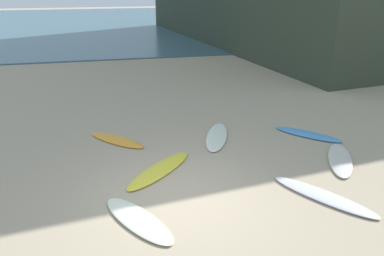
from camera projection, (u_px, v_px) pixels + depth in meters
name	position (u px, v px, depth m)	size (l,w,h in m)	color
ground_plane	(179.00, 198.00, 8.20)	(120.00, 120.00, 0.00)	tan
ocean_water	(110.00, 23.00, 40.20)	(120.00, 40.00, 0.08)	#426675
surfboard_0	(160.00, 170.00, 9.32)	(0.56, 2.34, 0.07)	yellow
surfboard_1	(308.00, 134.00, 11.42)	(0.50, 1.99, 0.08)	#509EDF
surfboard_2	(323.00, 196.00, 8.18)	(0.51, 2.35, 0.08)	silver
surfboard_3	(117.00, 140.00, 11.04)	(0.52, 1.94, 0.07)	orange
surfboard_4	(138.00, 220.00, 7.38)	(0.60, 2.02, 0.07)	#EBEECE
surfboard_5	(217.00, 136.00, 11.26)	(0.57, 2.19, 0.09)	white
surfboard_6	(340.00, 159.00, 9.84)	(0.56, 2.08, 0.09)	silver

